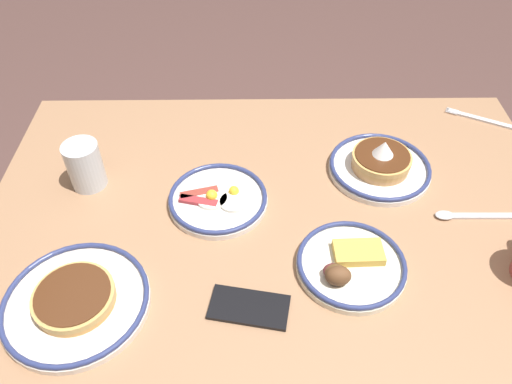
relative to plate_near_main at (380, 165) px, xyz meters
The scene contains 10 objects.
ground_plane 0.81m from the plate_near_main, 27.41° to the left, with size 6.00×6.00×0.00m, color brown.
dining_table 0.32m from the plate_near_main, 27.41° to the left, with size 1.26×0.86×0.74m.
plate_near_main is the anchor object (origin of this frame).
plate_center_pancakes 0.39m from the plate_near_main, 14.80° to the left, with size 0.22×0.22×0.04m.
plate_far_companion 0.72m from the plate_near_main, 30.00° to the left, with size 0.27×0.27×0.04m.
plate_far_side 0.30m from the plate_near_main, 68.55° to the left, with size 0.21×0.21×0.05m.
drinking_glass 0.67m from the plate_near_main, ahead, with size 0.08×0.08×0.11m.
cell_phone 0.48m from the plate_near_main, 50.20° to the left, with size 0.14×0.07×0.01m, color black.
fork_near 0.36m from the plate_near_main, 147.08° to the right, with size 0.17×0.10×0.01m.
tea_spoon 0.22m from the plate_near_main, 138.66° to the left, with size 0.21×0.03×0.01m.
Camera 1 is at (0.05, 0.73, 1.53)m, focal length 34.89 mm.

